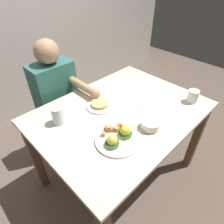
{
  "coord_description": "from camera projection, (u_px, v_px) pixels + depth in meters",
  "views": [
    {
      "loc": [
        -0.81,
        -0.73,
        1.59
      ],
      "look_at": [
        -0.09,
        0.0,
        0.78
      ],
      "focal_mm": 31.01,
      "sensor_mm": 36.0,
      "label": 1
    }
  ],
  "objects": [
    {
      "name": "ground_plane",
      "position": [
        119.0,
        172.0,
        1.84
      ],
      "size": [
        6.0,
        6.0,
        0.0
      ],
      "primitive_type": "plane",
      "color": "brown"
    },
    {
      "name": "dining_table",
      "position": [
        121.0,
        122.0,
        1.44
      ],
      "size": [
        1.2,
        0.9,
        0.74
      ],
      "color": "beige",
      "rests_on": "ground_plane"
    },
    {
      "name": "eggs_benedict_plate",
      "position": [
        118.0,
        138.0,
        1.14
      ],
      "size": [
        0.27,
        0.27,
        0.09
      ],
      "color": "white",
      "rests_on": "dining_table"
    },
    {
      "name": "fruit_bowl",
      "position": [
        150.0,
        125.0,
        1.22
      ],
      "size": [
        0.12,
        0.12,
        0.06
      ],
      "color": "white",
      "rests_on": "dining_table"
    },
    {
      "name": "coffee_mug",
      "position": [
        193.0,
        96.0,
        1.44
      ],
      "size": [
        0.11,
        0.08,
        0.09
      ],
      "color": "white",
      "rests_on": "dining_table"
    },
    {
      "name": "fork",
      "position": [
        137.0,
        100.0,
        1.49
      ],
      "size": [
        0.12,
        0.12,
        0.0
      ],
      "color": "silver",
      "rests_on": "dining_table"
    },
    {
      "name": "water_glass_near",
      "position": [
        58.0,
        116.0,
        1.25
      ],
      "size": [
        0.08,
        0.08,
        0.12
      ],
      "color": "silver",
      "rests_on": "dining_table"
    },
    {
      "name": "side_plate",
      "position": [
        100.0,
        105.0,
        1.41
      ],
      "size": [
        0.2,
        0.2,
        0.04
      ],
      "color": "white",
      "rests_on": "dining_table"
    },
    {
      "name": "diner_person",
      "position": [
        58.0,
        97.0,
        1.68
      ],
      "size": [
        0.34,
        0.54,
        1.14
      ],
      "color": "#33333D",
      "rests_on": "ground_plane"
    }
  ]
}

